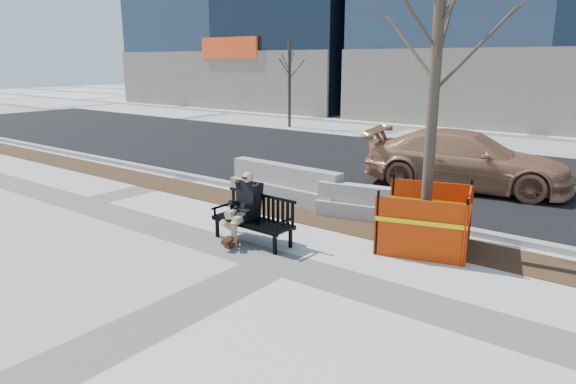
# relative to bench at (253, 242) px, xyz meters

# --- Properties ---
(ground) EXTENTS (120.00, 120.00, 0.00)m
(ground) POSITION_rel_bench_xyz_m (1.02, -0.52, 0.00)
(ground) COLOR beige
(ground) RESTS_ON ground
(mulch_strip) EXTENTS (40.00, 1.20, 0.02)m
(mulch_strip) POSITION_rel_bench_xyz_m (1.02, 2.08, 0.00)
(mulch_strip) COLOR #47301C
(mulch_strip) RESTS_ON ground
(asphalt_street) EXTENTS (60.00, 10.40, 0.01)m
(asphalt_street) POSITION_rel_bench_xyz_m (1.02, 8.28, 0.00)
(asphalt_street) COLOR black
(asphalt_street) RESTS_ON ground
(curb) EXTENTS (60.00, 0.25, 0.12)m
(curb) POSITION_rel_bench_xyz_m (1.02, 3.03, 0.06)
(curb) COLOR #9E9B93
(curb) RESTS_ON ground
(bench) EXTENTS (1.76, 0.68, 0.93)m
(bench) POSITION_rel_bench_xyz_m (0.00, 0.00, 0.00)
(bench) COLOR black
(bench) RESTS_ON ground
(seated_man) EXTENTS (0.61, 0.98, 1.35)m
(seated_man) POSITION_rel_bench_xyz_m (-0.24, 0.05, 0.00)
(seated_man) COLOR black
(seated_man) RESTS_ON ground
(tree_fence) EXTENTS (2.96, 2.96, 6.00)m
(tree_fence) POSITION_rel_bench_xyz_m (2.73, 1.79, 0.00)
(tree_fence) COLOR #FB3F04
(tree_fence) RESTS_ON ground
(sedan) EXTENTS (5.71, 3.12, 1.57)m
(sedan) POSITION_rel_bench_xyz_m (1.74, 6.83, 0.00)
(sedan) COLOR #B57C55
(sedan) RESTS_ON ground
(jersey_barrier_left) EXTENTS (3.29, 0.81, 0.93)m
(jersey_barrier_left) POSITION_rel_bench_xyz_m (-1.32, 2.74, 0.00)
(jersey_barrier_left) COLOR gray
(jersey_barrier_left) RESTS_ON ground
(jersey_barrier_right) EXTENTS (2.72, 1.04, 0.76)m
(jersey_barrier_right) POSITION_rel_bench_xyz_m (1.22, 2.71, 0.00)
(jersey_barrier_right) COLOR #AAA79F
(jersey_barrier_right) RESTS_ON ground
(far_tree_left) EXTENTS (2.26, 2.26, 4.80)m
(far_tree_left) POSITION_rel_bench_xyz_m (-10.09, 14.42, 0.00)
(far_tree_left) COLOR #403529
(far_tree_left) RESTS_ON ground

